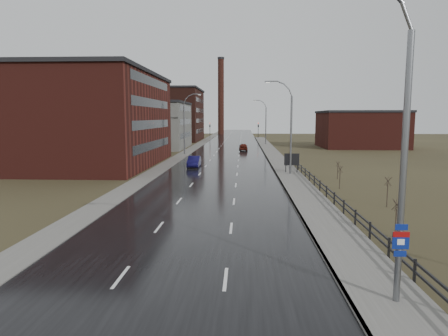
# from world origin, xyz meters

# --- Properties ---
(ground) EXTENTS (320.00, 320.00, 0.00)m
(ground) POSITION_xyz_m (0.00, 0.00, 0.00)
(ground) COLOR #2D2819
(ground) RESTS_ON ground
(road) EXTENTS (14.00, 300.00, 0.06)m
(road) POSITION_xyz_m (0.00, 60.00, 0.03)
(road) COLOR black
(road) RESTS_ON ground
(sidewalk_right) EXTENTS (3.20, 180.00, 0.18)m
(sidewalk_right) POSITION_xyz_m (8.60, 35.00, 0.09)
(sidewalk_right) COLOR #595651
(sidewalk_right) RESTS_ON ground
(curb_right) EXTENTS (0.16, 180.00, 0.18)m
(curb_right) POSITION_xyz_m (7.08, 35.00, 0.09)
(curb_right) COLOR slate
(curb_right) RESTS_ON ground
(sidewalk_left) EXTENTS (2.40, 260.00, 0.12)m
(sidewalk_left) POSITION_xyz_m (-8.20, 60.00, 0.06)
(sidewalk_left) COLOR #595651
(sidewalk_left) RESTS_ON ground
(warehouse_near) EXTENTS (22.44, 28.56, 13.50)m
(warehouse_near) POSITION_xyz_m (-20.99, 45.00, 6.76)
(warehouse_near) COLOR #471914
(warehouse_near) RESTS_ON ground
(warehouse_mid) EXTENTS (16.32, 20.40, 10.50)m
(warehouse_mid) POSITION_xyz_m (-17.99, 78.00, 5.26)
(warehouse_mid) COLOR slate
(warehouse_mid) RESTS_ON ground
(warehouse_far) EXTENTS (26.52, 24.48, 15.50)m
(warehouse_far) POSITION_xyz_m (-22.99, 108.00, 7.76)
(warehouse_far) COLOR #331611
(warehouse_far) RESTS_ON ground
(building_right) EXTENTS (18.36, 16.32, 8.50)m
(building_right) POSITION_xyz_m (30.30, 82.00, 4.26)
(building_right) COLOR #471914
(building_right) RESTS_ON ground
(smokestack) EXTENTS (2.70, 2.70, 30.70)m
(smokestack) POSITION_xyz_m (-6.00, 150.00, 15.50)
(smokestack) COLOR #331611
(smokestack) RESTS_ON ground
(streetlight_main) EXTENTS (3.91, 0.29, 12.11)m
(streetlight_main) POSITION_xyz_m (8.47, 2.00, 6.06)
(streetlight_main) COLOR slate
(streetlight_main) RESTS_ON ground
(streetlight_right_mid) EXTENTS (3.36, 0.28, 11.35)m
(streetlight_right_mid) POSITION_xyz_m (8.50, 36.00, 5.84)
(streetlight_right_mid) COLOR slate
(streetlight_right_mid) RESTS_ON ground
(streetlight_left) EXTENTS (3.36, 0.28, 11.35)m
(streetlight_left) POSITION_xyz_m (-7.70, 62.00, 5.84)
(streetlight_left) COLOR slate
(streetlight_left) RESTS_ON ground
(streetlight_right_far) EXTENTS (3.36, 0.28, 11.35)m
(streetlight_right_far) POSITION_xyz_m (8.50, 90.00, 5.84)
(streetlight_right_far) COLOR slate
(streetlight_right_far) RESTS_ON ground
(guardrail) EXTENTS (0.10, 53.05, 1.10)m
(guardrail) POSITION_xyz_m (10.30, 18.31, 0.71)
(guardrail) COLOR black
(guardrail) RESTS_ON ground
(shrub_c) EXTENTS (0.54, 0.57, 2.30)m
(shrub_c) POSITION_xyz_m (11.98, 10.66, 1.22)
(shrub_c) COLOR #382D23
(shrub_c) RESTS_ON ground
(shrub_d) EXTENTS (0.57, 0.60, 2.39)m
(shrub_d) POSITION_xyz_m (14.36, 18.80, 1.27)
(shrub_d) COLOR #382D23
(shrub_d) RESTS_ON ground
(shrub_e) EXTENTS (0.54, 0.57, 2.29)m
(shrub_e) POSITION_xyz_m (12.55, 26.70, 1.21)
(shrub_e) COLOR #382D23
(shrub_e) RESTS_ON ground
(shrub_f) EXTENTS (0.48, 0.51, 2.02)m
(shrub_f) POSITION_xyz_m (13.83, 33.08, 1.07)
(shrub_f) COLOR #382D23
(shrub_f) RESTS_ON ground
(billboard) EXTENTS (1.87, 0.17, 2.53)m
(billboard) POSITION_xyz_m (9.10, 37.29, 1.70)
(billboard) COLOR black
(billboard) RESTS_ON ground
(traffic_light_left) EXTENTS (0.58, 2.73, 5.30)m
(traffic_light_left) POSITION_xyz_m (-8.00, 120.00, 4.60)
(traffic_light_left) COLOR black
(traffic_light_left) RESTS_ON ground
(traffic_light_right) EXTENTS (0.58, 2.73, 5.30)m
(traffic_light_right) POSITION_xyz_m (8.00, 120.00, 4.60)
(traffic_light_right) COLOR black
(traffic_light_right) RESTS_ON ground
(car_near) EXTENTS (1.72, 4.69, 1.54)m
(car_near) POSITION_xyz_m (-3.84, 42.90, 0.77)
(car_near) COLOR #0F0C40
(car_near) RESTS_ON ground
(car_far) EXTENTS (1.86, 4.46, 1.51)m
(car_far) POSITION_xyz_m (3.08, 71.37, 0.76)
(car_far) COLOR #4B140C
(car_far) RESTS_ON ground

